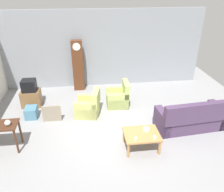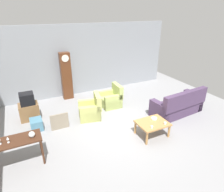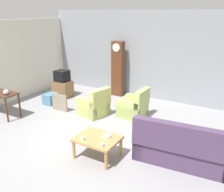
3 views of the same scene
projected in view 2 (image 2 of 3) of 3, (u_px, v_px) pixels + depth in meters
The scene contains 17 objects.
ground_plane at pixel (122, 126), 6.82m from camera, with size 10.40×10.40×0.00m, color gray.
garage_door_wall at pixel (86, 59), 9.12m from camera, with size 8.40×0.16×3.20m, color gray.
couch_floral at pixel (178, 106), 7.49m from camera, with size 2.17×1.05×1.04m.
armchair_olive_near at pixel (91, 110), 7.26m from camera, with size 0.94×0.91×0.92m.
armchair_olive_far at pixel (112, 99), 8.14m from camera, with size 0.81×0.78×0.92m.
coffee_table_wood at pixel (152, 124), 6.19m from camera, with size 0.96×0.76×0.48m.
console_table_dark at pixel (15, 144), 4.86m from camera, with size 1.30×0.56×0.79m.
grandfather_clock at pixel (66, 76), 8.56m from camera, with size 0.44×0.30×2.10m.
tv_stand_cabinet at pixel (29, 111), 7.17m from camera, with size 0.68×0.52×0.61m, color brown.
tv_crt at pixel (27, 99), 6.96m from camera, with size 0.48×0.44×0.42m, color black.
framed_picture_leaning at pixel (60, 122), 6.57m from camera, with size 0.60×0.05×0.57m, color gray.
storage_box_blue at pixel (37, 124), 6.59m from camera, with size 0.39×0.46×0.37m, color teal.
glass_dome_cloche at pixel (32, 134), 4.92m from camera, with size 0.16×0.16×0.16m, color silver.
cup_white_porcelain at pixel (152, 127), 5.85m from camera, with size 0.07×0.07×0.07m, color white.
cup_blue_rimmed at pixel (165, 123), 6.04m from camera, with size 0.08×0.08×0.07m, color silver.
bowl_white_stacked at pixel (154, 118), 6.33m from camera, with size 0.19×0.19×0.05m, color white.
wine_glass_short at pixel (8, 139), 4.69m from camera, with size 0.06×0.06×0.17m.
Camera 2 is at (-2.86, -5.04, 3.77)m, focal length 31.17 mm.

